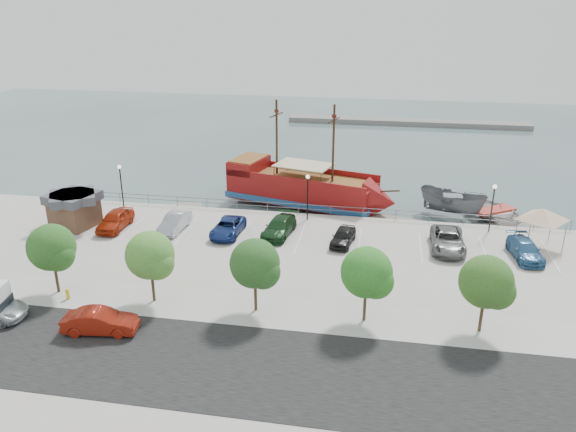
# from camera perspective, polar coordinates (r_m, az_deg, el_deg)

# --- Properties ---
(ground) EXTENTS (160.00, 160.00, 0.00)m
(ground) POSITION_cam_1_polar(r_m,az_deg,el_deg) (46.07, 0.79, -4.45)
(ground) COLOR #394B4C
(street) EXTENTS (100.00, 8.00, 0.04)m
(street) POSITION_cam_1_polar(r_m,az_deg,el_deg) (32.07, -4.00, -15.11)
(street) COLOR black
(street) RESTS_ON land_slab
(sidewalk) EXTENTS (100.00, 4.00, 0.05)m
(sidewalk) POSITION_cam_1_polar(r_m,az_deg,el_deg) (36.93, -1.75, -9.68)
(sidewalk) COLOR #B0ADA8
(sidewalk) RESTS_ON land_slab
(seawall_railing) EXTENTS (50.00, 0.06, 1.00)m
(seawall_railing) POSITION_cam_1_polar(r_m,az_deg,el_deg) (52.57, 2.18, 0.70)
(seawall_railing) COLOR #5A5E64
(seawall_railing) RESTS_ON land_slab
(far_shore) EXTENTS (40.00, 3.00, 0.80)m
(far_shore) POSITION_cam_1_polar(r_m,az_deg,el_deg) (98.00, 11.99, 9.30)
(far_shore) COLOR slate
(far_shore) RESTS_ON ground
(pirate_ship) EXTENTS (18.02, 9.17, 11.16)m
(pirate_ship) POSITION_cam_1_polar(r_m,az_deg,el_deg) (56.67, 2.59, 2.61)
(pirate_ship) COLOR maroon
(pirate_ship) RESTS_ON ground
(patrol_boat) EXTENTS (7.11, 5.50, 2.60)m
(patrol_boat) POSITION_cam_1_polar(r_m,az_deg,el_deg) (56.59, 16.32, 1.11)
(patrol_boat) COLOR #5B5D61
(patrol_boat) RESTS_ON ground
(speedboat) EXTENTS (7.97, 8.55, 1.44)m
(speedboat) POSITION_cam_1_polar(r_m,az_deg,el_deg) (57.17, 20.17, 0.22)
(speedboat) COLOR beige
(speedboat) RESTS_ON ground
(dock_west) EXTENTS (6.74, 3.93, 0.37)m
(dock_west) POSITION_cam_1_polar(r_m,az_deg,el_deg) (57.91, -11.94, 0.80)
(dock_west) COLOR gray
(dock_west) RESTS_ON ground
(dock_mid) EXTENTS (7.65, 4.15, 0.42)m
(dock_mid) POSITION_cam_1_polar(r_m,az_deg,el_deg) (53.95, 10.89, -0.64)
(dock_mid) COLOR gray
(dock_mid) RESTS_ON ground
(dock_east) EXTENTS (6.92, 3.36, 0.38)m
(dock_east) POSITION_cam_1_polar(r_m,az_deg,el_deg) (55.01, 20.68, -1.26)
(dock_east) COLOR slate
(dock_east) RESTS_ON ground
(shed) EXTENTS (4.54, 4.54, 3.06)m
(shed) POSITION_cam_1_polar(r_m,az_deg,el_deg) (53.00, -20.91, 0.70)
(shed) COLOR brown
(shed) RESTS_ON land_slab
(canopy_tent) EXTENTS (4.98, 4.98, 3.74)m
(canopy_tent) POSITION_cam_1_polar(r_m,az_deg,el_deg) (49.38, 24.57, 0.69)
(canopy_tent) COLOR slate
(canopy_tent) RESTS_ON land_slab
(street_sedan) EXTENTS (4.66, 2.16, 1.48)m
(street_sedan) POSITION_cam_1_polar(r_m,az_deg,el_deg) (36.35, -18.54, -10.12)
(street_sedan) COLOR maroon
(street_sedan) RESTS_ON street
(fire_hydrant) EXTENTS (0.27, 0.27, 0.79)m
(fire_hydrant) POSITION_cam_1_polar(r_m,az_deg,el_deg) (40.90, -21.47, -7.35)
(fire_hydrant) COLOR gold
(fire_hydrant) RESTS_ON sidewalk
(lamp_post_left) EXTENTS (0.36, 0.36, 4.28)m
(lamp_post_left) POSITION_cam_1_polar(r_m,az_deg,el_deg) (55.83, -16.64, 3.66)
(lamp_post_left) COLOR black
(lamp_post_left) RESTS_ON land_slab
(lamp_post_mid) EXTENTS (0.36, 0.36, 4.28)m
(lamp_post_mid) POSITION_cam_1_polar(r_m,az_deg,el_deg) (50.55, 2.01, 2.75)
(lamp_post_mid) COLOR black
(lamp_post_mid) RESTS_ON land_slab
(lamp_post_right) EXTENTS (0.36, 0.36, 4.28)m
(lamp_post_right) POSITION_cam_1_polar(r_m,az_deg,el_deg) (50.98, 20.11, 1.58)
(lamp_post_right) COLOR black
(lamp_post_right) RESTS_ON land_slab
(tree_b) EXTENTS (3.30, 3.20, 5.00)m
(tree_b) POSITION_cam_1_polar(r_m,az_deg,el_deg) (40.77, -22.76, -3.14)
(tree_b) COLOR #473321
(tree_b) RESTS_ON sidewalk
(tree_c) EXTENTS (3.30, 3.20, 5.00)m
(tree_c) POSITION_cam_1_polar(r_m,az_deg,el_deg) (37.56, -13.68, -4.09)
(tree_c) COLOR #473321
(tree_c) RESTS_ON sidewalk
(tree_d) EXTENTS (3.30, 3.20, 5.00)m
(tree_d) POSITION_cam_1_polar(r_m,az_deg,el_deg) (35.45, -3.19, -5.05)
(tree_d) COLOR #473321
(tree_d) RESTS_ON sidewalk
(tree_e) EXTENTS (3.30, 3.20, 5.00)m
(tree_e) POSITION_cam_1_polar(r_m,az_deg,el_deg) (34.66, 8.22, -5.90)
(tree_e) COLOR #473321
(tree_e) RESTS_ON sidewalk
(tree_f) EXTENTS (3.30, 3.20, 5.00)m
(tree_f) POSITION_cam_1_polar(r_m,az_deg,el_deg) (35.27, 19.72, -6.53)
(tree_f) COLOR #473321
(tree_f) RESTS_ON sidewalk
(parked_car_a) EXTENTS (2.00, 4.82, 1.63)m
(parked_car_a) POSITION_cam_1_polar(r_m,az_deg,el_deg) (51.56, -17.15, -0.36)
(parked_car_a) COLOR #A1260C
(parked_car_a) RESTS_ON land_slab
(parked_car_b) EXTENTS (1.75, 4.52, 1.47)m
(parked_car_b) POSITION_cam_1_polar(r_m,az_deg,el_deg) (49.91, -11.43, -0.63)
(parked_car_b) COLOR #A3A8B0
(parked_car_b) RESTS_ON land_slab
(parked_car_c) EXTENTS (2.37, 4.87, 1.33)m
(parked_car_c) POSITION_cam_1_polar(r_m,az_deg,el_deg) (48.27, -6.14, -1.17)
(parked_car_c) COLOR navy
(parked_car_c) RESTS_ON land_slab
(parked_car_d) EXTENTS (2.71, 5.30, 1.47)m
(parked_car_d) POSITION_cam_1_polar(r_m,az_deg,el_deg) (47.90, -0.91, -1.13)
(parked_car_d) COLOR #173A1B
(parked_car_d) RESTS_ON land_slab
(parked_car_e) EXTENTS (2.18, 4.19, 1.36)m
(parked_car_e) POSITION_cam_1_polar(r_m,az_deg,el_deg) (46.42, 5.61, -2.07)
(parked_car_e) COLOR black
(parked_car_e) RESTS_ON land_slab
(parked_car_g) EXTENTS (2.63, 5.61, 1.55)m
(parked_car_g) POSITION_cam_1_polar(r_m,az_deg,el_deg) (47.04, 15.92, -2.38)
(parked_car_g) COLOR slate
(parked_car_g) RESTS_ON land_slab
(parked_car_h) EXTENTS (2.52, 4.96, 1.38)m
(parked_car_h) POSITION_cam_1_polar(r_m,az_deg,el_deg) (47.53, 22.95, -3.17)
(parked_car_h) COLOR #2D5C88
(parked_car_h) RESTS_ON land_slab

